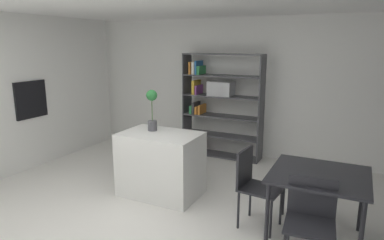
% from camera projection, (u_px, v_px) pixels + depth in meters
% --- Properties ---
extents(ground_plane, '(9.34, 9.34, 0.00)m').
position_uv_depth(ground_plane, '(135.00, 226.00, 3.97)').
color(ground_plane, silver).
extents(back_partition, '(6.79, 0.06, 2.56)m').
position_uv_depth(back_partition, '(231.00, 87.00, 6.45)').
color(back_partition, white).
rests_on(back_partition, ground_plane).
extents(built_in_oven, '(0.06, 0.59, 0.62)m').
position_uv_depth(built_in_oven, '(31.00, 99.00, 5.64)').
color(built_in_oven, black).
rests_on(built_in_oven, ground_plane).
extents(kitchen_island, '(1.08, 0.72, 0.89)m').
position_uv_depth(kitchen_island, '(161.00, 164.00, 4.74)').
color(kitchen_island, white).
rests_on(kitchen_island, ground_plane).
extents(potted_plant_on_island, '(0.15, 0.15, 0.58)m').
position_uv_depth(potted_plant_on_island, '(152.00, 107.00, 4.72)').
color(potted_plant_on_island, '#4C4C51').
rests_on(potted_plant_on_island, kitchen_island).
extents(open_bookshelf, '(1.49, 0.37, 1.91)m').
position_uv_depth(open_bookshelf, '(217.00, 102.00, 6.30)').
color(open_bookshelf, '#4C4C51').
rests_on(open_bookshelf, ground_plane).
extents(dining_table, '(0.98, 0.94, 0.76)m').
position_uv_depth(dining_table, '(319.00, 181.00, 3.56)').
color(dining_table, '#232328').
rests_on(dining_table, ground_plane).
extents(dining_chair_near, '(0.48, 0.47, 0.86)m').
position_uv_depth(dining_chair_near, '(311.00, 215.00, 3.16)').
color(dining_chair_near, '#232328').
rests_on(dining_chair_near, ground_plane).
extents(dining_chair_island_side, '(0.48, 0.45, 0.91)m').
position_uv_depth(dining_chair_island_side, '(253.00, 181.00, 3.90)').
color(dining_chair_island_side, '#232328').
rests_on(dining_chair_island_side, ground_plane).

